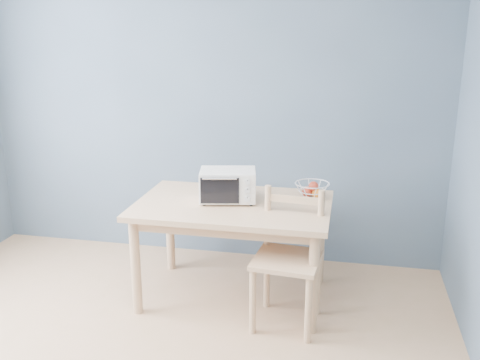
% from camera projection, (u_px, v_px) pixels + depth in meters
% --- Properties ---
extents(room, '(4.01, 4.51, 2.61)m').
position_uv_depth(room, '(78.00, 184.00, 2.41)').
color(room, tan).
rests_on(room, ground).
extents(dining_table, '(1.40, 0.90, 0.75)m').
position_uv_depth(dining_table, '(233.00, 216.00, 3.89)').
color(dining_table, tan).
rests_on(dining_table, ground).
extents(toaster_oven, '(0.44, 0.36, 0.24)m').
position_uv_depth(toaster_oven, '(226.00, 185.00, 3.87)').
color(toaster_oven, white).
rests_on(toaster_oven, dining_table).
extents(fruit_basket, '(0.32, 0.32, 0.13)m').
position_uv_depth(fruit_basket, '(312.00, 190.00, 3.95)').
color(fruit_basket, silver).
rests_on(fruit_basket, dining_table).
extents(dining_chair, '(0.47, 0.47, 0.93)m').
position_uv_depth(dining_chair, '(288.00, 260.00, 3.62)').
color(dining_chair, tan).
rests_on(dining_chair, ground).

